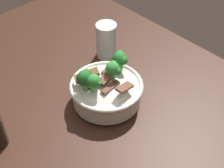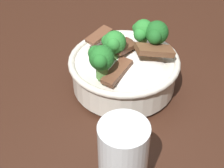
% 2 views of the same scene
% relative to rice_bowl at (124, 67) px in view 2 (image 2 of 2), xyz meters
% --- Properties ---
extents(dining_table, '(1.37, 0.94, 0.77)m').
position_rel_rice_bowl_xyz_m(dining_table, '(0.05, -0.06, -0.17)').
color(dining_table, '#381E14').
rests_on(dining_table, ground).
extents(rice_bowl, '(0.20, 0.20, 0.13)m').
position_rel_rice_bowl_xyz_m(rice_bowl, '(0.00, 0.00, 0.00)').
color(rice_bowl, silver).
rests_on(rice_bowl, dining_table).
extents(drinking_glass, '(0.07, 0.07, 0.12)m').
position_rel_rice_bowl_xyz_m(drinking_glass, '(-0.16, 0.14, 0.00)').
color(drinking_glass, white).
rests_on(drinking_glass, dining_table).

